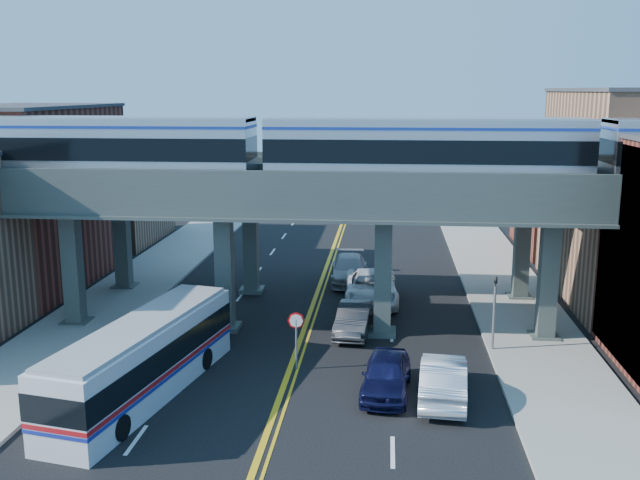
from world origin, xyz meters
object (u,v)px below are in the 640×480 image
object	(u,v)px
car_lane_b	(354,319)
car_parked_curb	(443,379)
traffic_signal	(494,305)
car_lane_c	(371,288)
car_lane_a	(386,375)
stop_sign	(296,331)
transit_bus	(143,360)
car_lane_d	(349,269)
transit_train	(425,150)

from	to	relation	value
car_lane_b	car_parked_curb	xyz separation A→B (m)	(3.90, -7.49, 0.09)
traffic_signal	car_lane_c	bearing A→B (deg)	128.30
car_lane_c	car_lane_a	bearing A→B (deg)	-88.65
car_lane_c	traffic_signal	bearing A→B (deg)	-54.58
stop_sign	traffic_signal	xyz separation A→B (m)	(8.90, 3.00, 0.54)
car_lane_c	car_parked_curb	size ratio (longest dim) A/B	1.25
traffic_signal	transit_bus	world-z (taller)	traffic_signal
car_lane_b	car_lane_d	distance (m)	9.96
traffic_signal	transit_bus	size ratio (longest dim) A/B	0.35
stop_sign	car_lane_a	distance (m)	4.60
transit_train	car_lane_b	size ratio (longest dim) A/B	10.26
car_lane_a	car_parked_curb	size ratio (longest dim) A/B	0.91
car_lane_d	traffic_signal	bearing A→B (deg)	-61.31
car_parked_curb	car_lane_a	bearing A→B (deg)	-3.34
traffic_signal	car_lane_b	distance (m)	7.07
transit_bus	car_parked_curb	size ratio (longest dim) A/B	2.28
transit_train	car_lane_b	xyz separation A→B (m)	(-3.30, 0.01, -8.51)
car_parked_curb	stop_sign	bearing A→B (deg)	-17.18
transit_train	car_lane_c	size ratio (longest dim) A/B	7.34
transit_bus	car_lane_d	xyz separation A→B (m)	(7.25, 18.20, -0.69)
transit_train	car_lane_d	world-z (taller)	transit_train
car_lane_b	car_lane_d	bearing A→B (deg)	99.23
car_lane_a	car_lane_b	bearing A→B (deg)	107.36
transit_bus	car_parked_curb	bearing A→B (deg)	-75.19
transit_bus	car_lane_d	world-z (taller)	transit_bus
car_parked_curb	traffic_signal	bearing A→B (deg)	-111.60
car_lane_b	car_lane_c	xyz separation A→B (m)	(0.71, 5.45, 0.14)
stop_sign	car_lane_c	size ratio (longest dim) A/B	0.41
car_lane_b	car_lane_d	xyz separation A→B (m)	(-0.80, 9.93, 0.06)
car_lane_c	car_lane_d	size ratio (longest dim) A/B	1.14
stop_sign	car_lane_d	distance (m)	15.05
stop_sign	traffic_signal	distance (m)	9.41
car_lane_d	stop_sign	bearing A→B (deg)	-98.83
stop_sign	transit_bus	world-z (taller)	transit_bus
transit_train	traffic_signal	size ratio (longest dim) A/B	11.50
transit_train	car_parked_curb	size ratio (longest dim) A/B	9.19
traffic_signal	car_lane_c	distance (m)	9.61
transit_train	car_lane_b	world-z (taller)	transit_train
transit_train	car_lane_c	distance (m)	10.33
transit_train	car_parked_curb	world-z (taller)	transit_train
transit_train	traffic_signal	world-z (taller)	transit_train
car_lane_b	car_parked_curb	distance (m)	8.45
transit_bus	car_parked_curb	distance (m)	12.00
car_lane_a	car_lane_c	bearing A→B (deg)	98.70
stop_sign	car_lane_d	bearing A→B (deg)	84.27
traffic_signal	transit_train	bearing A→B (deg)	148.77
car_lane_d	transit_bus	bearing A→B (deg)	-114.82
car_lane_a	car_lane_d	world-z (taller)	car_lane_d
car_lane_c	car_lane_d	world-z (taller)	car_lane_c
transit_train	transit_bus	distance (m)	16.04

